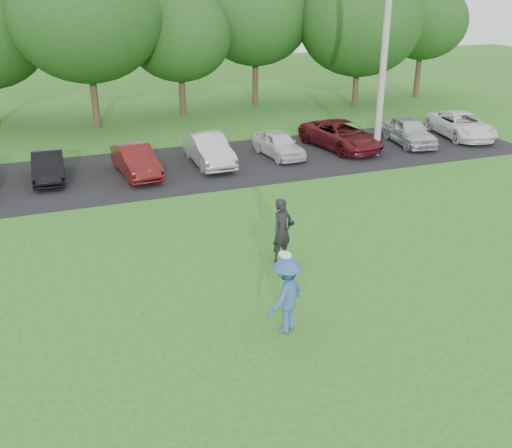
{
  "coord_description": "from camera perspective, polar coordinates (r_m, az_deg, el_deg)",
  "views": [
    {
      "loc": [
        -4.88,
        -9.15,
        7.03
      ],
      "look_at": [
        0.0,
        3.5,
        1.3
      ],
      "focal_mm": 40.0,
      "sensor_mm": 36.0,
      "label": 1
    }
  ],
  "objects": [
    {
      "name": "ground",
      "position": [
        12.53,
        5.88,
        -11.36
      ],
      "size": [
        100.0,
        100.0,
        0.0
      ],
      "primitive_type": "plane",
      "color": "#29651D",
      "rests_on": "ground"
    },
    {
      "name": "parking_lot",
      "position": [
        23.74,
        -8.31,
        5.48
      ],
      "size": [
        32.0,
        6.5,
        0.03
      ],
      "primitive_type": "cube",
      "color": "black",
      "rests_on": "ground"
    },
    {
      "name": "utility_pole",
      "position": [
        25.07,
        12.94,
        18.78
      ],
      "size": [
        0.28,
        0.28,
        10.92
      ],
      "primitive_type": "cylinder",
      "color": "gray",
      "rests_on": "ground"
    },
    {
      "name": "frisbee_player",
      "position": [
        12.32,
        3.02,
        -7.1
      ],
      "size": [
        1.3,
        1.17,
        1.98
      ],
      "color": "#32568E",
      "rests_on": "ground"
    },
    {
      "name": "camera_bystander",
      "position": [
        15.33,
        2.63,
        -0.67
      ],
      "size": [
        0.78,
        0.66,
        1.81
      ],
      "color": "black",
      "rests_on": "ground"
    },
    {
      "name": "parked_cars",
      "position": [
        23.45,
        -8.68,
        6.82
      ],
      "size": [
        31.47,
        5.34,
        1.26
      ],
      "color": "white",
      "rests_on": "parking_lot"
    },
    {
      "name": "tree_row",
      "position": [
        32.61,
        -10.29,
        18.85
      ],
      "size": [
        42.39,
        9.85,
        8.64
      ],
      "color": "#38281C",
      "rests_on": "ground"
    }
  ]
}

